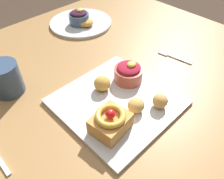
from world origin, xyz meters
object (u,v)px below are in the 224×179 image
Objects in this scene: back_pastry at (86,22)px; coffee_mug at (6,79)px; berry_ramekin at (129,72)px; back_ramekin at (79,17)px; fork at (173,56)px; cake_slice at (110,122)px; back_plate at (81,23)px; fritter_back at (102,84)px; front_plate at (117,102)px; fritter_middle at (136,105)px; fritter_front at (160,101)px.

coffee_mug is at bearing -161.43° from back_pastry.
back_ramekin is (0.12, 0.39, 0.00)m from berry_ramekin.
fork is 0.55m from coffee_mug.
cake_slice reaches higher than back_plate.
back_ramekin is at bearing -142.26° from back_plate.
fork is at bearing -8.12° from fritter_back.
fritter_back is 0.42m from back_ramekin.
cake_slice is at bearing 93.04° from fork.
coffee_mug is (-0.19, 0.26, 0.04)m from front_plate.
cake_slice reaches higher than fritter_middle.
fritter_front is at bearing -31.25° from fritter_middle.
berry_ramekin is 0.41m from back_ramekin.
fritter_back is at bearing -45.45° from coffee_mug.
fork is (0.22, -0.02, -0.04)m from berry_ramekin.
back_plate is (0.22, 0.44, 0.00)m from front_plate.
fork is (0.09, -0.38, -0.02)m from back_pastry.
cake_slice is at bearing -121.51° from back_plate.
front_plate is 0.45m from back_pastry.
coffee_mug reaches higher than fritter_front.
front_plate is 0.30m from fork.
fritter_back is (-0.09, 0.02, -0.01)m from berry_ramekin.
fritter_back is 0.77× the size of back_pastry.
coffee_mug is at bearing 126.09° from fritter_front.
coffee_mug is (-0.26, 0.36, 0.02)m from fritter_front.
cake_slice is 1.14× the size of berry_ramekin.
fork is (0.30, -0.04, -0.03)m from fritter_back.
back_plate is 0.04m from back_ramekin.
fork is at bearing -77.06° from back_pastry.
fritter_middle is 0.49× the size of coffee_mug.
fritter_front is (0.15, -0.04, -0.01)m from cake_slice.
front_plate is at bearing -53.48° from coffee_mug.
fritter_front is 0.53× the size of back_ramekin.
back_ramekin reaches higher than berry_ramekin.
coffee_mug is (-0.19, 0.20, 0.01)m from fritter_back.
fritter_middle is 0.18× the size of back_plate.
back_plate is at bearing 59.61° from fritter_back.
fritter_front reaches higher than back_plate.
fritter_middle is 0.37× the size of fork.
back_ramekin is (0.21, 0.37, 0.01)m from fritter_back.
back_ramekin is (0.29, 0.49, -0.00)m from cake_slice.
fritter_front is 0.45× the size of coffee_mug.
fritter_front is 0.56m from back_plate.
back_ramekin is 0.42m from fork.
fritter_middle is at bearing -57.84° from coffee_mug.
berry_ramekin is at bearing -109.67° from back_pastry.
front_plate is at bearing 85.32° from fork.
fritter_middle is 0.55m from back_plate.
back_pastry is (0.13, 0.36, -0.01)m from berry_ramekin.
back_plate is 0.46m from coffee_mug.
back_ramekin is at bearing 72.91° from berry_ramekin.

